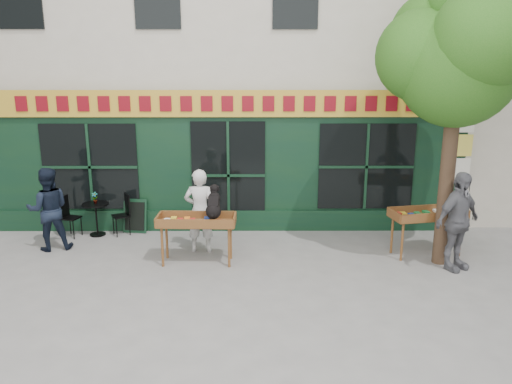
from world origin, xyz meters
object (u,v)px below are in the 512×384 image
at_px(book_cart_center, 197,223).
at_px(man_right, 457,221).
at_px(book_cart_right, 428,217).
at_px(woman, 200,211).
at_px(dog, 214,201).
at_px(man_left, 48,209).
at_px(bistro_table, 96,213).

bearing_deg(book_cart_center, man_right, -2.33).
bearing_deg(book_cart_right, man_right, -79.39).
bearing_deg(man_right, book_cart_right, 80.61).
xyz_separation_m(woman, man_right, (4.99, -0.98, 0.07)).
distance_m(dog, woman, 0.88).
relative_size(dog, woman, 0.34).
height_order(woman, man_left, man_left).
bearing_deg(woman, man_right, 170.34).
distance_m(dog, book_cart_right, 4.39).
bearing_deg(woman, bistro_table, -20.70).
bearing_deg(man_left, dog, 147.81).
bearing_deg(woman, book_cart_right, 178.64).
relative_size(dog, bistro_table, 0.79).
bearing_deg(man_right, book_cart_center, 145.00).
distance_m(woman, man_left, 3.21).
relative_size(book_cart_center, woman, 0.85).
distance_m(book_cart_center, bistro_table, 3.03).
height_order(book_cart_center, man_left, man_left).
xyz_separation_m(book_cart_center, man_right, (4.99, -0.33, 0.14)).
xyz_separation_m(bistro_table, man_left, (-0.70, -0.90, 0.35)).
distance_m(woman, man_right, 5.09).
xyz_separation_m(book_cart_center, dog, (0.35, -0.05, 0.47)).
relative_size(book_cart_center, man_left, 0.85).
height_order(book_cart_center, man_right, man_right).
height_order(book_cart_right, man_right, man_right).
bearing_deg(man_left, man_right, 153.15).
height_order(dog, man_right, man_right).
relative_size(book_cart_right, bistro_table, 2.09).
distance_m(book_cart_right, man_left, 7.90).
distance_m(book_cart_center, dog, 0.59).
xyz_separation_m(book_cart_center, man_left, (-3.21, 0.77, 0.07)).
bearing_deg(book_cart_center, man_left, 167.95).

